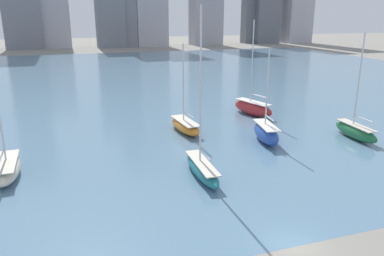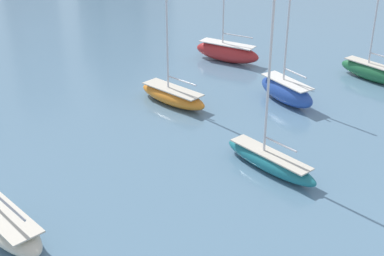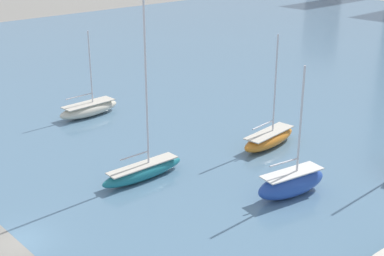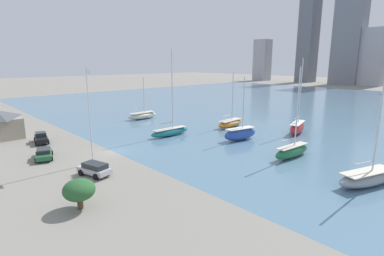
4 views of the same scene
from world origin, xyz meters
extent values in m
ellipsoid|color=beige|center=(-19.81, 18.49, 0.79)|extent=(2.64, 7.87, 1.58)
cube|color=beige|center=(-19.81, 18.49, 1.54)|extent=(2.16, 6.45, 0.10)
cube|color=#2D2D33|center=(-19.81, 18.49, 0.36)|extent=(0.20, 1.41, 0.71)
cylinder|color=silver|center=(-19.78, 17.29, 2.69)|extent=(0.24, 3.59, 0.14)
ellipsoid|color=orange|center=(0.70, 26.90, 0.78)|extent=(2.96, 7.98, 1.56)
cube|color=beige|center=(0.70, 26.90, 1.51)|extent=(2.43, 6.54, 0.10)
cube|color=#2D2D33|center=(0.70, 26.90, 0.35)|extent=(0.28, 1.41, 0.70)
cylinder|color=silver|center=(0.65, 27.48, 6.51)|extent=(0.18, 0.18, 9.90)
cylinder|color=silver|center=(0.80, 25.72, 2.66)|extent=(0.46, 3.54, 0.14)
ellipsoid|color=#284CA8|center=(8.85, 19.93, 1.10)|extent=(3.36, 7.15, 2.18)
cube|color=silver|center=(8.85, 19.93, 2.14)|extent=(2.75, 5.86, 0.10)
cube|color=#2D2D33|center=(8.85, 19.93, 0.50)|extent=(0.38, 1.24, 0.98)
cylinder|color=silver|center=(8.94, 20.43, 6.65)|extent=(0.18, 0.18, 8.93)
cylinder|color=silver|center=(8.67, 18.97, 3.29)|extent=(0.69, 2.95, 0.14)
ellipsoid|color=#236B3D|center=(20.13, 17.58, 0.89)|extent=(2.19, 7.70, 1.78)
cube|color=beige|center=(20.13, 17.58, 1.73)|extent=(1.80, 6.32, 0.10)
cube|color=#2D2D33|center=(20.13, 17.58, 0.40)|extent=(0.25, 1.38, 0.80)
cylinder|color=silver|center=(20.16, 18.15, 7.35)|extent=(0.18, 0.18, 11.15)
ellipsoid|color=#1E757F|center=(-1.99, 12.75, 0.72)|extent=(2.01, 8.50, 1.43)
cube|color=beige|center=(-1.99, 12.75, 1.39)|extent=(1.65, 6.97, 0.10)
cube|color=#2D2D33|center=(-1.99, 12.75, 0.33)|extent=(0.21, 1.52, 0.65)
cylinder|color=silver|center=(-1.97, 13.39, 8.60)|extent=(0.18, 0.18, 14.32)
cylinder|color=silver|center=(-2.01, 11.91, 2.54)|extent=(0.24, 2.96, 0.14)
ellipsoid|color=#B72828|center=(13.18, 31.96, 1.08)|extent=(4.22, 8.17, 2.15)
cube|color=silver|center=(13.18, 31.96, 2.11)|extent=(3.46, 6.70, 0.10)
cube|color=#2D2D33|center=(13.18, 31.96, 0.49)|extent=(0.56, 1.41, 0.97)
cylinder|color=silver|center=(13.54, 30.75, 3.26)|extent=(1.19, 3.60, 0.14)
camera|label=1|loc=(-13.24, -18.46, 14.91)|focal=35.00mm
camera|label=2|loc=(-29.21, -8.61, 20.35)|focal=50.00mm
camera|label=3|loc=(32.52, -13.17, 21.22)|focal=50.00mm
camera|label=4|loc=(40.71, -21.12, 13.59)|focal=28.00mm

